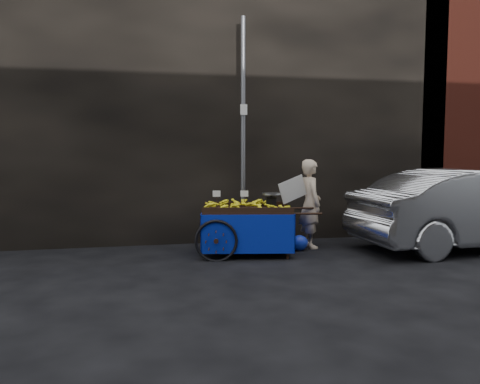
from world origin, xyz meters
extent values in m
plane|color=black|center=(0.00, 0.00, 0.00)|extent=(80.00, 80.00, 0.00)
cube|color=black|center=(-1.00, 2.60, 2.50)|extent=(11.00, 2.00, 5.00)
cube|color=#591E14|center=(5.50, 2.60, 2.50)|extent=(3.00, 2.00, 5.00)
cylinder|color=slate|center=(0.30, 1.30, 2.00)|extent=(0.08, 0.08, 4.00)
cube|color=white|center=(0.30, 1.25, 2.40)|extent=(0.12, 0.02, 0.18)
cube|color=black|center=(0.20, 0.54, 0.71)|extent=(1.56, 1.13, 0.05)
cube|color=black|center=(0.28, 0.95, 0.77)|extent=(1.40, 0.29, 0.09)
cube|color=black|center=(0.12, 0.13, 0.77)|extent=(1.40, 0.29, 0.09)
cube|color=black|center=(0.75, 0.08, 0.36)|extent=(0.05, 0.05, 0.71)
cube|color=black|center=(0.88, 0.78, 0.36)|extent=(0.05, 0.05, 0.71)
cylinder|color=black|center=(1.05, 0.03, 0.71)|extent=(0.44, 0.11, 0.04)
cylinder|color=black|center=(1.18, 0.72, 0.71)|extent=(0.44, 0.11, 0.04)
torus|color=black|center=(-0.37, 0.16, 0.31)|extent=(0.66, 0.16, 0.67)
torus|color=black|center=(-0.19, 1.10, 0.31)|extent=(0.66, 0.16, 0.67)
cylinder|color=black|center=(-0.28, 0.63, 0.31)|extent=(0.22, 0.99, 0.04)
cube|color=#082896|center=(0.12, 0.10, 0.41)|extent=(1.43, 0.28, 0.60)
cube|color=#082896|center=(0.28, 0.99, 0.41)|extent=(1.43, 0.28, 0.60)
cube|color=#082896|center=(-0.51, 0.67, 0.41)|extent=(0.18, 0.91, 0.60)
cube|color=#082896|center=(0.91, 0.41, 0.41)|extent=(0.18, 0.91, 0.60)
cube|color=black|center=(0.60, 0.51, 0.86)|extent=(0.18, 0.15, 0.14)
cylinder|color=silver|center=(0.60, 0.51, 0.99)|extent=(0.35, 0.35, 0.03)
cube|color=white|center=(-0.30, 0.53, 1.00)|extent=(0.12, 0.03, 0.10)
cube|color=white|center=(0.14, 0.45, 1.00)|extent=(0.12, 0.03, 0.10)
imported|color=beige|center=(1.40, 0.86, 0.77)|extent=(0.40, 0.58, 1.54)
cube|color=silver|center=(1.04, 0.75, 1.03)|extent=(0.57, 0.18, 0.50)
ellipsoid|color=#1930BE|center=(1.13, 0.63, 0.13)|extent=(0.29, 0.23, 0.26)
imported|color=#B4B7BC|center=(4.08, 0.18, 0.69)|extent=(4.24, 1.71, 1.37)
camera|label=1|loc=(-1.45, -6.80, 1.68)|focal=35.00mm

